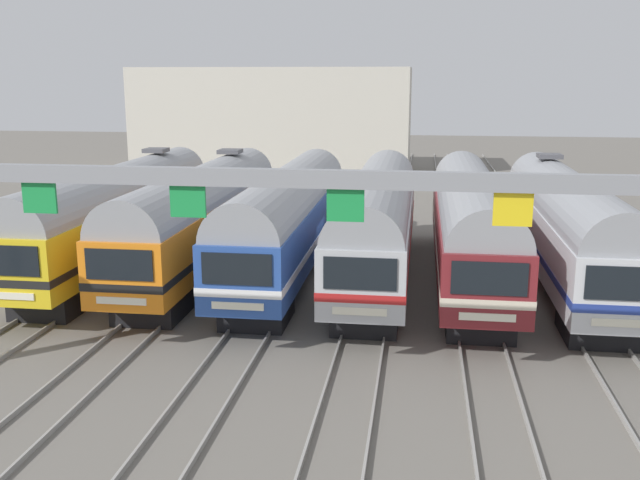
{
  "coord_description": "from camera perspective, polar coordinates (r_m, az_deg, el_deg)",
  "views": [
    {
      "loc": [
        3.72,
        -30.4,
        8.63
      ],
      "look_at": [
        -0.03,
        -3.74,
        2.51
      ],
      "focal_mm": 40.46,
      "sensor_mm": 36.0,
      "label": 1
    }
  ],
  "objects": [
    {
      "name": "ground_plane",
      "position": [
        31.82,
        1.0,
        -2.94
      ],
      "size": [
        160.0,
        160.0,
        0.0
      ],
      "primitive_type": "plane",
      "color": "slate"
    },
    {
      "name": "track_bed",
      "position": [
        48.31,
        3.47,
        2.58
      ],
      "size": [
        21.03,
        70.0,
        0.15
      ],
      "color": "gray",
      "rests_on": "ground"
    },
    {
      "name": "commuter_train_yellow",
      "position": [
        33.78,
        -15.66,
        2.19
      ],
      "size": [
        2.88,
        18.06,
        5.05
      ],
      "color": "gold",
      "rests_on": "ground"
    },
    {
      "name": "commuter_train_silver",
      "position": [
        31.56,
        18.91,
        1.25
      ],
      "size": [
        2.88,
        18.06,
        5.05
      ],
      "color": "silver",
      "rests_on": "ground"
    },
    {
      "name": "catenary_gantry",
      "position": [
        17.61,
        -4.32,
        1.96
      ],
      "size": [
        24.77,
        0.44,
        6.97
      ],
      "color": "gray",
      "rests_on": "ground"
    },
    {
      "name": "commuter_train_orange",
      "position": [
        32.42,
        -9.32,
        2.07
      ],
      "size": [
        2.88,
        18.06,
        5.05
      ],
      "color": "orange",
      "rests_on": "ground"
    },
    {
      "name": "commuter_train_stainless",
      "position": [
        31.02,
        4.6,
        1.71
      ],
      "size": [
        2.88,
        18.06,
        4.77
      ],
      "color": "#B2B5BA",
      "rests_on": "ground"
    },
    {
      "name": "commuter_train_blue",
      "position": [
        31.48,
        -2.51,
        1.91
      ],
      "size": [
        2.88,
        18.06,
        4.77
      ],
      "color": "#284C9E",
      "rests_on": "ground"
    },
    {
      "name": "commuter_train_maroon",
      "position": [
        31.04,
        11.82,
        1.49
      ],
      "size": [
        2.88,
        18.06,
        4.77
      ],
      "color": "maroon",
      "rests_on": "ground"
    },
    {
      "name": "maintenance_building",
      "position": [
        67.79,
        -3.57,
        9.47
      ],
      "size": [
        24.82,
        10.0,
        9.43
      ],
      "primitive_type": "cube",
      "color": "beige",
      "rests_on": "ground"
    }
  ]
}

